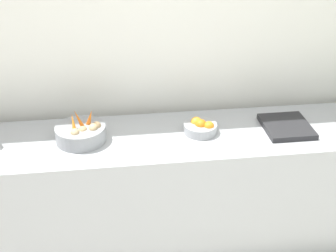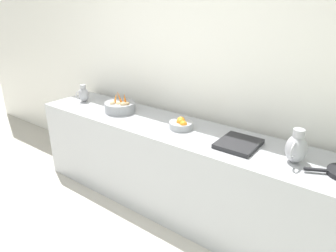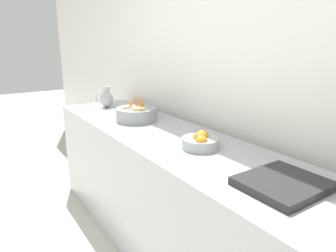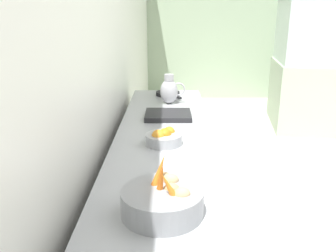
{
  "view_description": "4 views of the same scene",
  "coord_description": "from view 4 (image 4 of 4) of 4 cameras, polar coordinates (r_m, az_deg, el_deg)",
  "views": [
    {
      "loc": [
        1.03,
        -0.35,
        2.35
      ],
      "look_at": [
        -1.33,
        -0.05,
        1.03
      ],
      "focal_mm": 49.22,
      "sensor_mm": 36.0,
      "label": 1
    },
    {
      "loc": [
        0.59,
        1.63,
        1.93
      ],
      "look_at": [
        -1.37,
        0.16,
        0.93
      ],
      "focal_mm": 32.7,
      "sensor_mm": 36.0,
      "label": 2
    },
    {
      "loc": [
        -0.45,
        1.47,
        1.46
      ],
      "look_at": [
        -1.32,
        0.17,
        1.02
      ],
      "focal_mm": 32.73,
      "sensor_mm": 36.0,
      "label": 3
    },
    {
      "loc": [
        -1.51,
        -1.77,
        1.59
      ],
      "look_at": [
        -1.51,
        0.24,
        0.96
      ],
      "focal_mm": 37.88,
      "sensor_mm": 36.0,
      "label": 4
    }
  ],
  "objects": [
    {
      "name": "orange_bowl",
      "position": [
        2.08,
        -0.57,
        -1.91
      ],
      "size": [
        0.22,
        0.22,
        0.1
      ],
      "color": "#9EA0A5",
      "rests_on": "prep_counter"
    },
    {
      "name": "prep_counter",
      "position": [
        2.25,
        -0.21,
        -13.54
      ],
      "size": [
        0.64,
        3.2,
        0.86
      ],
      "primitive_type": "cube",
      "color": "#ADAFB5",
      "rests_on": "ground_plane"
    },
    {
      "name": "metal_pitcher_tall",
      "position": [
        3.03,
        0.36,
        5.74
      ],
      "size": [
        0.21,
        0.15,
        0.25
      ],
      "color": "#A3A3A8",
      "rests_on": "prep_counter"
    },
    {
      "name": "tile_wall_left",
      "position": [
        2.47,
        -10.57,
        15.07
      ],
      "size": [
        0.1,
        9.28,
        3.0
      ],
      "primitive_type": "cube",
      "color": "white",
      "rests_on": "ground_plane"
    },
    {
      "name": "vegetable_colander",
      "position": [
        1.38,
        -0.71,
        -11.89
      ],
      "size": [
        0.32,
        0.32,
        0.22
      ],
      "color": "gray",
      "rests_on": "prep_counter"
    },
    {
      "name": "counter_sink_basin",
      "position": [
        2.63,
        0.16,
        1.78
      ],
      "size": [
        0.34,
        0.3,
        0.04
      ],
      "primitive_type": "cube",
      "color": "#232326",
      "rests_on": "prep_counter"
    },
    {
      "name": "glass_block_booth",
      "position": [
        5.59,
        23.69,
        11.42
      ],
      "size": [
        1.47,
        1.53,
        2.31
      ],
      "color": "#ADC1A3",
      "rests_on": "ground_plane"
    },
    {
      "name": "skillet_on_counter",
      "position": [
        3.36,
        0.16,
        5.24
      ],
      "size": [
        0.24,
        0.35,
        0.03
      ],
      "color": "black",
      "rests_on": "prep_counter"
    }
  ]
}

